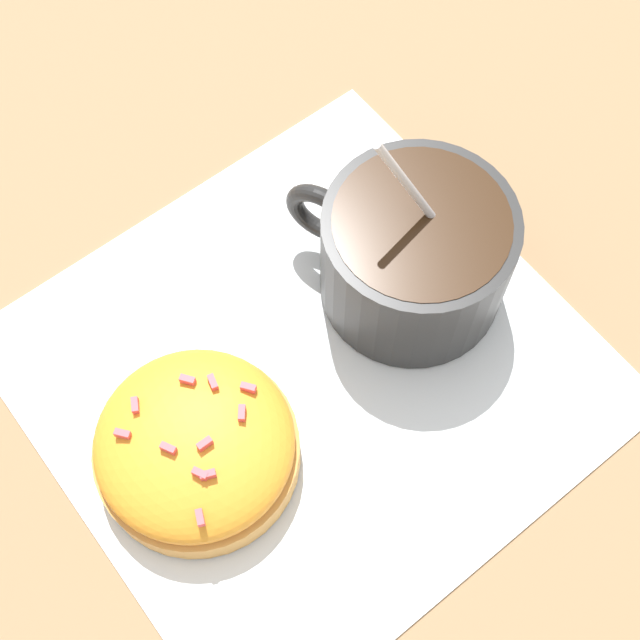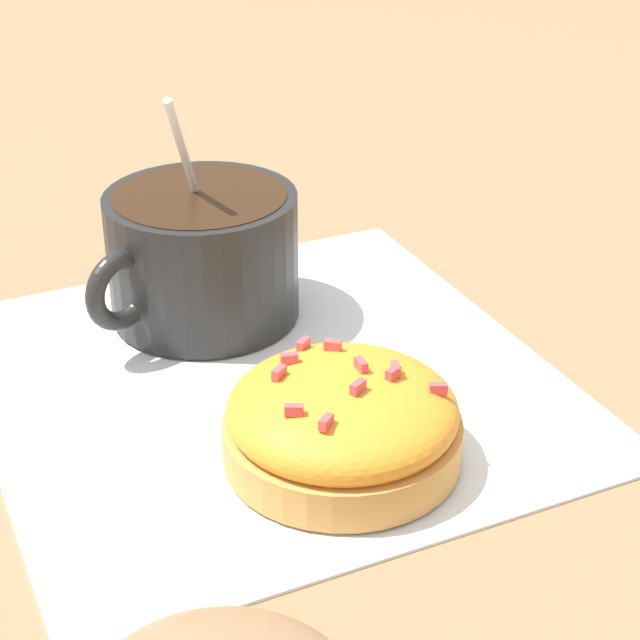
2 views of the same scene
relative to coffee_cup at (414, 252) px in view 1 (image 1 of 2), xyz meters
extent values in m
plane|color=#93704C|center=(-0.07, 0.00, -0.04)|extent=(3.00, 3.00, 0.00)
cube|color=white|center=(-0.07, 0.00, -0.04)|extent=(0.28, 0.27, 0.00)
cylinder|color=black|center=(0.00, 0.00, 0.00)|extent=(0.09, 0.09, 0.06)
cylinder|color=#331E0F|center=(0.00, 0.00, 0.02)|extent=(0.08, 0.08, 0.01)
torus|color=black|center=(-0.02, 0.05, 0.00)|extent=(0.02, 0.04, 0.04)
ellipsoid|color=silver|center=(-0.02, 0.02, -0.03)|extent=(0.03, 0.03, 0.01)
cylinder|color=silver|center=(0.01, -0.01, 0.03)|extent=(0.05, 0.04, 0.11)
cylinder|color=#D19347|center=(-0.14, 0.00, -0.03)|extent=(0.10, 0.10, 0.02)
ellipsoid|color=orange|center=(-0.14, 0.00, -0.01)|extent=(0.09, 0.09, 0.03)
cube|color=#EA4C56|center=(-0.12, -0.01, 0.00)|extent=(0.01, 0.01, 0.00)
cube|color=#EA4C56|center=(-0.16, 0.02, 0.00)|extent=(0.01, 0.01, 0.00)
cube|color=#EA4C56|center=(-0.12, 0.01, 0.00)|extent=(0.01, 0.01, 0.00)
cube|color=#EA4C56|center=(-0.14, -0.01, 0.00)|extent=(0.01, 0.00, 0.00)
cube|color=#EA4C56|center=(-0.16, -0.03, 0.00)|extent=(0.01, 0.01, 0.00)
cube|color=#EA4C56|center=(-0.15, -0.02, 0.00)|extent=(0.01, 0.01, 0.00)
cube|color=#EA4C56|center=(-0.15, 0.03, 0.00)|extent=(0.01, 0.01, 0.00)
cube|color=#EA4C56|center=(-0.13, 0.02, 0.00)|extent=(0.01, 0.01, 0.00)
cube|color=#EA4C56|center=(-0.11, 0.00, 0.00)|extent=(0.01, 0.01, 0.00)
cube|color=#EA4C56|center=(-0.15, -0.01, 0.00)|extent=(0.01, 0.01, 0.00)
cube|color=#EA4C56|center=(-0.15, -0.02, 0.00)|extent=(0.01, 0.01, 0.00)
camera|label=1|loc=(-0.18, -0.13, 0.38)|focal=50.00mm
camera|label=2|loc=(-0.45, 0.18, 0.22)|focal=60.00mm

